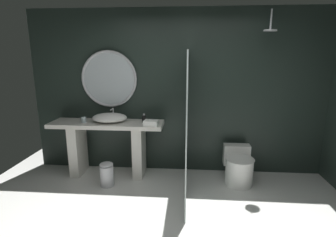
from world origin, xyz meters
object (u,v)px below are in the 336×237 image
(tumbler_cup, at_px, (84,120))
(folded_hand_towel, at_px, (151,123))
(round_wall_mirror, at_px, (109,79))
(waste_bin, at_px, (107,174))
(rain_shower_head, at_px, (270,28))
(soap_dispenser, at_px, (144,119))
(vessel_sink, at_px, (110,118))
(toilet, at_px, (238,167))

(tumbler_cup, bearing_deg, folded_hand_towel, -5.19)
(folded_hand_towel, bearing_deg, round_wall_mirror, 152.14)
(waste_bin, bearing_deg, round_wall_mirror, 97.86)
(round_wall_mirror, xyz_separation_m, rain_shower_head, (2.37, -0.27, 0.72))
(soap_dispenser, xyz_separation_m, folded_hand_towel, (0.14, -0.18, -0.02))
(vessel_sink, relative_size, toilet, 0.90)
(vessel_sink, xyz_separation_m, folded_hand_towel, (0.68, -0.17, -0.03))
(vessel_sink, height_order, soap_dispenser, vessel_sink)
(tumbler_cup, relative_size, toilet, 0.14)
(tumbler_cup, height_order, toilet, tumbler_cup)
(tumbler_cup, distance_m, toilet, 2.49)
(rain_shower_head, xyz_separation_m, toilet, (-0.32, -0.10, -2.00))
(tumbler_cup, xyz_separation_m, folded_hand_towel, (1.07, -0.10, -0.00))
(soap_dispenser, relative_size, round_wall_mirror, 0.15)
(soap_dispenser, xyz_separation_m, rain_shower_head, (1.78, -0.07, 1.31))
(folded_hand_towel, bearing_deg, tumbler_cup, 174.81)
(folded_hand_towel, bearing_deg, waste_bin, -158.51)
(rain_shower_head, bearing_deg, waste_bin, -170.97)
(rain_shower_head, relative_size, folded_hand_towel, 1.37)
(toilet, height_order, folded_hand_towel, folded_hand_towel)
(vessel_sink, height_order, folded_hand_towel, vessel_sink)
(rain_shower_head, height_order, waste_bin, rain_shower_head)
(folded_hand_towel, bearing_deg, toilet, 0.46)
(vessel_sink, bearing_deg, tumbler_cup, -169.05)
(round_wall_mirror, bearing_deg, toilet, -10.31)
(soap_dispenser, height_order, waste_bin, soap_dispenser)
(rain_shower_head, distance_m, folded_hand_towel, 2.12)
(vessel_sink, height_order, round_wall_mirror, round_wall_mirror)
(round_wall_mirror, relative_size, folded_hand_towel, 4.29)
(tumbler_cup, distance_m, folded_hand_towel, 1.08)
(round_wall_mirror, relative_size, toilet, 1.49)
(tumbler_cup, bearing_deg, vessel_sink, 10.95)
(soap_dispenser, bearing_deg, rain_shower_head, -2.18)
(soap_dispenser, relative_size, folded_hand_towel, 0.66)
(toilet, xyz_separation_m, folded_hand_towel, (-1.32, -0.01, 0.66))
(soap_dispenser, distance_m, waste_bin, 1.00)
(toilet, distance_m, waste_bin, 1.97)
(tumbler_cup, distance_m, waste_bin, 0.92)
(tumbler_cup, bearing_deg, soap_dispenser, 5.03)
(tumbler_cup, xyz_separation_m, round_wall_mirror, (0.35, 0.28, 0.61))
(vessel_sink, bearing_deg, round_wall_mirror, 101.66)
(tumbler_cup, bearing_deg, round_wall_mirror, 39.19)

